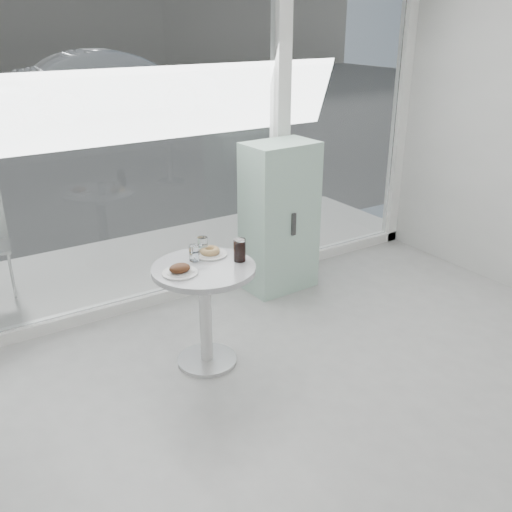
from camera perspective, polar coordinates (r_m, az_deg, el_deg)
ground at (r=3.44m, az=20.02°, el=-22.13°), size 6.00×6.00×0.00m
storefront at (r=4.88m, az=-5.78°, el=15.13°), size 5.00×0.14×3.00m
main_table at (r=4.03m, az=-5.15°, el=-3.90°), size 0.72×0.72×0.77m
patio_deck at (r=6.00m, az=-9.31°, el=-0.34°), size 5.60×1.60×0.05m
mint_cabinet at (r=5.16m, az=2.34°, el=3.87°), size 0.64×0.45×1.36m
car_silver at (r=15.49m, az=-13.66°, el=16.46°), size 5.05×2.22×1.61m
plate_fritter at (r=3.83m, az=-7.58°, el=-1.37°), size 0.24×0.24×0.07m
plate_donut at (r=4.11m, az=-4.62°, el=0.38°), size 0.25×0.25×0.06m
water_tumbler_a at (r=4.01m, az=-6.21°, el=0.20°), size 0.07×0.07×0.12m
water_tumbler_b at (r=4.13m, az=-5.36°, el=0.96°), size 0.08×0.08×0.12m
cola_glass at (r=3.98m, az=-1.65°, el=0.56°), size 0.09×0.09×0.16m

